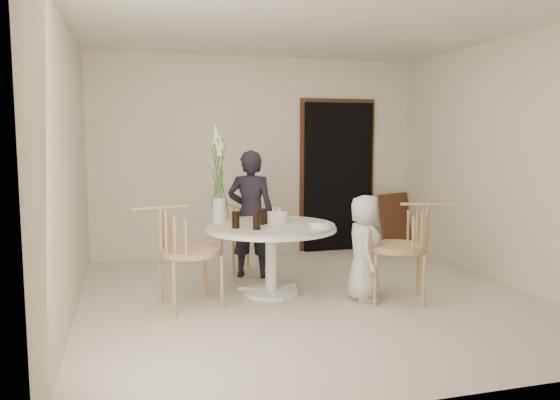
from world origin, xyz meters
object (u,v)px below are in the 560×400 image
object	(u,v)px
girl	(251,214)
birthday_cake	(277,218)
table	(271,235)
boy	(364,248)
chair_right	(413,237)
flower_vase	(219,179)
chair_left	(176,242)
chair_far	(237,228)

from	to	relation	value
girl	birthday_cake	size ratio (longest dim) A/B	6.48
table	boy	bearing A→B (deg)	-27.60
table	chair_right	distance (m)	1.41
boy	flower_vase	size ratio (longest dim) A/B	1.02
boy	birthday_cake	world-z (taller)	boy
chair_right	chair_left	distance (m)	2.29
boy	flower_vase	distance (m)	1.64
chair_far	chair_right	distance (m)	2.29
boy	chair_left	bearing A→B (deg)	102.52
boy	table	bearing A→B (deg)	80.83
birthday_cake	chair_right	bearing A→B (deg)	-29.51
table	chair_right	bearing A→B (deg)	-25.19
chair_far	flower_vase	xyz separation A→B (m)	(-0.38, -0.96, 0.68)
chair_right	chair_left	size ratio (longest dim) A/B	0.99
chair_far	girl	bearing A→B (deg)	-93.90
table	chair_left	size ratio (longest dim) A/B	1.34
birthday_cake	chair_far	bearing A→B (deg)	99.98
flower_vase	chair_left	bearing A→B (deg)	-135.15
girl	boy	xyz separation A→B (m)	(0.88, -1.19, -0.21)
table	girl	distance (m)	0.76
table	birthday_cake	distance (m)	0.20
flower_vase	chair_right	bearing A→B (deg)	-25.45
table	chair_far	bearing A→B (deg)	95.56
chair_far	flower_vase	bearing A→B (deg)	-124.26
chair_left	table	bearing A→B (deg)	-87.78
table	chair_far	distance (m)	1.22
chair_right	flower_vase	bearing A→B (deg)	-92.36
boy	girl	bearing A→B (deg)	55.07
girl	chair_right	bearing A→B (deg)	156.83
chair_far	chair_left	size ratio (longest dim) A/B	0.78
boy	flower_vase	world-z (taller)	flower_vase
birthday_cake	flower_vase	distance (m)	0.72
chair_right	girl	size ratio (longest dim) A/B	0.67
boy	birthday_cake	bearing A→B (deg)	74.22
girl	flower_vase	distance (m)	0.81
flower_vase	birthday_cake	bearing A→B (deg)	-16.09
chair_far	girl	size ratio (longest dim) A/B	0.53
birthday_cake	table	bearing A→B (deg)	-136.83
chair_left	girl	xyz separation A→B (m)	(0.94, 1.00, 0.09)
chair_far	table	bearing A→B (deg)	-97.34
chair_right	birthday_cake	bearing A→B (deg)	-96.42
girl	boy	bearing A→B (deg)	149.04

